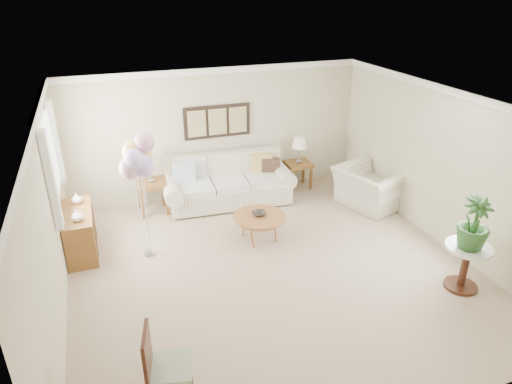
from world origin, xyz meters
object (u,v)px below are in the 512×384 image
(coffee_table, at_px, (259,218))
(armchair, at_px, (369,187))
(sofa, at_px, (228,184))
(accent_chair, at_px, (162,364))
(balloon_cluster, at_px, (138,159))

(coffee_table, bearing_deg, armchair, 11.23)
(sofa, distance_m, accent_chair, 4.83)
(coffee_table, height_order, accent_chair, accent_chair)
(sofa, relative_size, balloon_cluster, 1.29)
(accent_chair, bearing_deg, coffee_table, 53.05)
(armchair, xyz_separation_m, balloon_cluster, (-4.37, -0.34, 1.29))
(armchair, distance_m, balloon_cluster, 4.56)
(accent_chair, bearing_deg, armchair, 35.60)
(sofa, xyz_separation_m, balloon_cluster, (-1.79, -1.44, 1.30))
(coffee_table, bearing_deg, accent_chair, -126.95)
(armchair, relative_size, accent_chair, 1.27)
(armchair, distance_m, accent_chair, 5.64)
(accent_chair, bearing_deg, balloon_cluster, 85.73)
(sofa, height_order, armchair, sofa)
(sofa, bearing_deg, accent_chair, -114.66)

